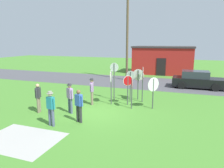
% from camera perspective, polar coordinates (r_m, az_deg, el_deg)
% --- Properties ---
extents(ground_plane, '(80.00, 80.00, 0.00)m').
position_cam_1_polar(ground_plane, '(12.08, -4.71, -7.95)').
color(ground_plane, '#47842D').
extents(street_asphalt, '(60.00, 6.40, 0.01)m').
position_cam_1_polar(street_asphalt, '(21.12, 6.43, 0.54)').
color(street_asphalt, '#4C4C51').
rests_on(street_asphalt, ground).
extents(concrete_path, '(3.20, 2.40, 0.01)m').
position_cam_1_polar(concrete_path, '(9.77, -23.73, -13.81)').
color(concrete_path, '#ADAAA3').
rests_on(concrete_path, ground).
extents(building_background, '(7.48, 4.11, 3.47)m').
position_cam_1_polar(building_background, '(27.36, 13.91, 6.46)').
color(building_background, '#B2231E').
rests_on(building_background, ground).
extents(utility_pole, '(1.80, 0.24, 8.96)m').
position_cam_1_polar(utility_pole, '(21.85, 4.24, 13.24)').
color(utility_pole, brown).
rests_on(utility_pole, ground).
extents(parked_car_on_street, '(4.30, 2.02, 1.51)m').
position_cam_1_polar(parked_car_on_street, '(19.74, 22.45, 0.96)').
color(parked_car_on_street, black).
rests_on(parked_car_on_street, ground).
extents(stop_sign_leaning_left, '(0.17, 0.79, 2.28)m').
position_cam_1_polar(stop_sign_leaning_left, '(13.26, -0.23, 0.88)').
color(stop_sign_leaning_left, '#474C4C').
rests_on(stop_sign_leaning_left, ground).
extents(stop_sign_center_cluster, '(0.49, 0.47, 1.92)m').
position_cam_1_polar(stop_sign_center_cluster, '(13.26, 4.38, -0.37)').
color(stop_sign_center_cluster, '#474C4C').
rests_on(stop_sign_center_cluster, ground).
extents(stop_sign_rear_left, '(0.80, 0.12, 2.17)m').
position_cam_1_polar(stop_sign_rear_left, '(14.52, 7.23, 1.42)').
color(stop_sign_rear_left, '#474C4C').
rests_on(stop_sign_rear_left, ground).
extents(stop_sign_rear_right, '(0.63, 0.19, 2.13)m').
position_cam_1_polar(stop_sign_rear_right, '(13.97, 5.11, 0.80)').
color(stop_sign_rear_right, '#474C4C').
rests_on(stop_sign_rear_right, ground).
extents(stop_sign_far_back, '(0.23, 0.60, 1.90)m').
position_cam_1_polar(stop_sign_far_back, '(12.52, 5.49, -1.21)').
color(stop_sign_far_back, '#474C4C').
rests_on(stop_sign_far_back, ground).
extents(stop_sign_low_front, '(0.62, 0.07, 2.62)m').
position_cam_1_polar(stop_sign_low_front, '(14.26, 0.60, 2.31)').
color(stop_sign_low_front, '#474C4C').
rests_on(stop_sign_low_front, ground).
extents(stop_sign_leaning_right, '(0.22, 0.88, 2.41)m').
position_cam_1_polar(stop_sign_leaning_right, '(13.90, 8.49, 1.69)').
color(stop_sign_leaning_right, '#474C4C').
rests_on(stop_sign_leaning_right, ground).
extents(stop_sign_nearest, '(0.54, 0.67, 1.94)m').
position_cam_1_polar(stop_sign_nearest, '(12.68, 11.30, -0.98)').
color(stop_sign_nearest, '#474C4C').
rests_on(stop_sign_nearest, ground).
extents(person_in_dark_shirt, '(0.33, 0.54, 1.74)m').
position_cam_1_polar(person_in_dark_shirt, '(13.42, -5.56, -1.58)').
color(person_in_dark_shirt, '#7A6B56').
rests_on(person_in_dark_shirt, ground).
extents(person_near_signs, '(0.33, 0.54, 1.69)m').
position_cam_1_polar(person_near_signs, '(12.63, -19.67, -3.22)').
color(person_near_signs, '#7A6B56').
rests_on(person_near_signs, ground).
extents(person_with_sunhat, '(0.56, 0.32, 1.74)m').
position_cam_1_polar(person_with_sunhat, '(10.39, -16.52, -5.97)').
color(person_with_sunhat, '#4C5670').
rests_on(person_with_sunhat, ground).
extents(person_in_blue, '(0.54, 0.33, 1.69)m').
position_cam_1_polar(person_in_blue, '(10.56, -9.13, -5.52)').
color(person_in_blue, '#2D2D33').
rests_on(person_in_blue, ground).
extents(person_on_left, '(0.51, 0.37, 1.74)m').
position_cam_1_polar(person_on_left, '(11.98, -11.52, -3.38)').
color(person_on_left, '#4C5670').
rests_on(person_on_left, ground).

